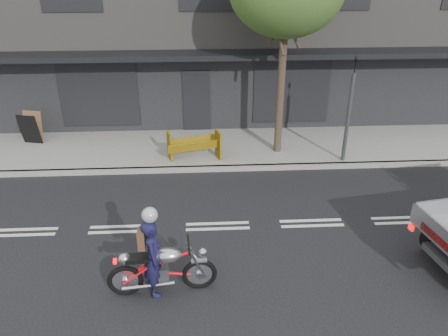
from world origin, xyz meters
TOP-DOWN VIEW (x-y plane):
  - ground at (0.00, 0.00)m, footprint 80.00×80.00m
  - sidewalk at (0.00, 4.70)m, footprint 32.00×3.20m
  - kerb at (0.00, 3.10)m, footprint 32.00×0.20m
  - building_main at (0.00, 11.30)m, footprint 26.00×10.00m
  - traffic_light_pole at (4.20, 3.35)m, footprint 0.12×0.12m
  - motorcycle at (-1.20, -2.26)m, footprint 2.20×0.64m
  - rider at (-1.35, -2.26)m, footprint 0.45×0.65m
  - construction_barrier at (-0.60, 3.53)m, footprint 1.80×1.10m
  - sandwich_board at (-6.29, 5.24)m, footprint 0.77×0.60m

SIDE VIEW (x-z plane):
  - ground at x=0.00m, z-range 0.00..0.00m
  - sidewalk at x=0.00m, z-range 0.00..0.15m
  - kerb at x=0.00m, z-range 0.00..0.15m
  - motorcycle at x=-1.20m, z-range 0.02..1.15m
  - construction_barrier at x=-0.60m, z-range 0.15..1.09m
  - sandwich_board at x=-6.29m, z-range 0.15..1.23m
  - rider at x=-1.35m, z-range 0.00..1.70m
  - traffic_light_pole at x=4.20m, z-range -0.10..3.40m
  - building_main at x=0.00m, z-range 0.00..8.00m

